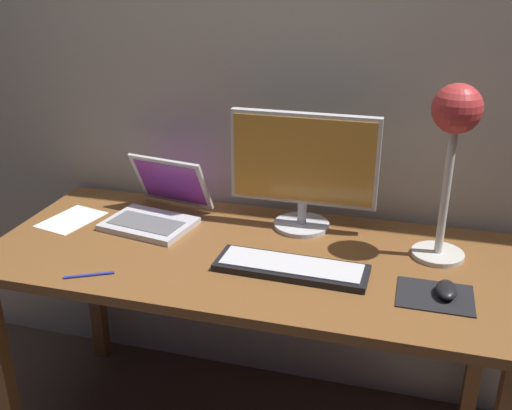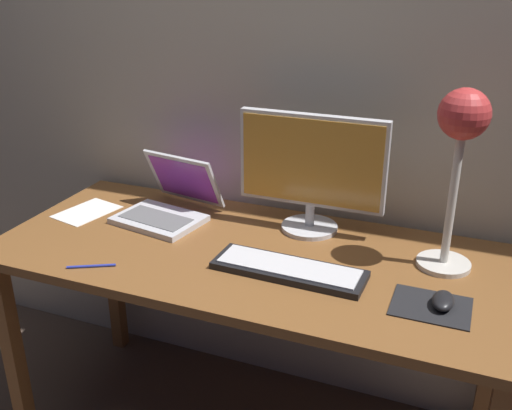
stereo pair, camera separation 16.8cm
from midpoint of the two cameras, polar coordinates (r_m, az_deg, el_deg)
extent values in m
cube|color=#B2A893|center=(2.01, 6.43, 14.91)|extent=(4.80, 0.06, 2.60)
cube|color=brown|center=(1.82, 2.19, -4.99)|extent=(1.60, 0.70, 0.03)
cube|color=brown|center=(2.15, -20.34, -13.39)|extent=(0.05, 0.05, 0.71)
cube|color=brown|center=(2.52, -11.76, -6.53)|extent=(0.05, 0.05, 0.71)
cube|color=brown|center=(2.19, 23.91, -13.21)|extent=(0.05, 0.05, 0.71)
cylinder|color=silver|center=(1.97, 7.63, -2.20)|extent=(0.19, 0.19, 0.01)
cylinder|color=silver|center=(1.95, 7.70, -0.98)|extent=(0.03, 0.03, 0.08)
cube|color=silver|center=(1.88, 8.00, 4.24)|extent=(0.48, 0.03, 0.30)
cube|color=gold|center=(1.86, 7.87, 4.08)|extent=(0.45, 0.00, 0.27)
cube|color=black|center=(1.70, 6.05, -6.33)|extent=(0.44, 0.15, 0.02)
cube|color=silver|center=(1.69, 6.07, -5.98)|extent=(0.41, 0.12, 0.01)
cube|color=silver|center=(2.01, -7.03, -1.45)|extent=(0.31, 0.25, 0.02)
cube|color=slate|center=(2.00, -7.32, -1.31)|extent=(0.26, 0.15, 0.00)
cube|color=silver|center=(2.08, -4.69, 2.54)|extent=(0.29, 0.14, 0.19)
cube|color=purple|center=(2.08, -4.69, 2.54)|extent=(0.26, 0.13, 0.16)
cylinder|color=beige|center=(1.84, 20.20, -5.41)|extent=(0.16, 0.16, 0.01)
cylinder|color=silver|center=(1.75, 21.14, 0.75)|extent=(0.02, 0.02, 0.41)
sphere|color=#BF3333|center=(1.68, 22.27, 8.11)|extent=(0.14, 0.14, 0.14)
sphere|color=#FFEAB2|center=(1.68, 22.08, 6.90)|extent=(0.05, 0.05, 0.05)
cube|color=black|center=(1.63, 19.48, -9.32)|extent=(0.20, 0.16, 0.00)
ellipsoid|color=black|center=(1.63, 20.54, -8.74)|extent=(0.06, 0.10, 0.03)
cube|color=white|center=(2.14, -13.92, -0.69)|extent=(0.19, 0.24, 0.00)
cylinder|color=#2633A5|center=(1.76, -13.05, -5.85)|extent=(0.13, 0.07, 0.01)
camera|label=1|loc=(0.08, -87.14, 1.21)|focal=41.35mm
camera|label=2|loc=(0.08, 92.86, -1.21)|focal=41.35mm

